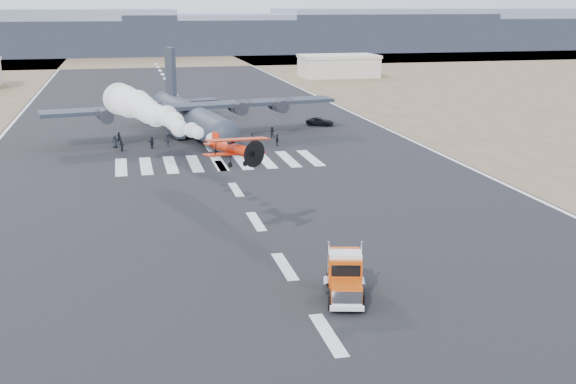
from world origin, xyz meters
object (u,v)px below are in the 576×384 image
object	(u,v)px
crew_b	(272,132)
crew_f	(152,143)
crew_h	(121,146)
crew_c	(168,140)
crew_g	(252,139)
crew_d	(277,140)
semi_truck	(345,275)
aerobatic_biplane	(234,148)
hangar_right	(339,66)
support_vehicle	(320,121)
crew_e	(115,142)
crew_a	(119,138)
transport_aircraft	(191,115)

from	to	relation	value
crew_b	crew_f	bearing A→B (deg)	28.32
crew_b	crew_h	world-z (taller)	crew_b
crew_c	crew_g	bearing A→B (deg)	24.58
crew_d	crew_f	distance (m)	17.39
crew_d	crew_f	xyz separation A→B (m)	(-17.28, 1.96, 0.02)
semi_truck	crew_f	distance (m)	56.38
aerobatic_biplane	crew_h	size ratio (longest dim) A/B	3.72
hangar_right	aerobatic_biplane	xyz separation A→B (m)	(-49.04, -133.32, 5.43)
support_vehicle	crew_d	size ratio (longest dim) A/B	2.81
aerobatic_biplane	crew_c	distance (m)	46.08
support_vehicle	crew_c	bearing A→B (deg)	145.91
crew_e	support_vehicle	bearing A→B (deg)	-166.84
aerobatic_biplane	crew_f	xyz separation A→B (m)	(-4.74, 44.22, -7.61)
hangar_right	crew_c	bearing A→B (deg)	-120.36
crew_b	crew_f	world-z (taller)	crew_f
hangar_right	crew_f	xyz separation A→B (m)	(-53.78, -89.10, -2.18)
support_vehicle	crew_c	distance (m)	28.46
crew_a	crew_h	distance (m)	6.27
semi_truck	crew_g	xyz separation A→B (m)	(3.54, 55.17, -0.70)
aerobatic_biplane	hangar_right	bearing A→B (deg)	54.35
transport_aircraft	crew_b	distance (m)	12.37
aerobatic_biplane	transport_aircraft	xyz separation A→B (m)	(1.53, 52.32, -5.20)
hangar_right	crew_a	xyz separation A→B (m)	(-58.15, -84.02, -2.19)
support_vehicle	semi_truck	bearing A→B (deg)	-164.24
crew_b	crew_g	size ratio (longest dim) A/B	0.94
transport_aircraft	crew_g	bearing A→B (deg)	-56.41
hangar_right	crew_a	world-z (taller)	hangar_right
crew_h	aerobatic_biplane	bearing A→B (deg)	-13.46
crew_f	crew_h	size ratio (longest dim) A/B	1.04
aerobatic_biplane	crew_a	distance (m)	50.72
crew_a	crew_g	bearing A→B (deg)	-175.16
aerobatic_biplane	transport_aircraft	distance (m)	52.60
aerobatic_biplane	crew_b	size ratio (longest dim) A/B	3.68
hangar_right	transport_aircraft	world-z (taller)	transport_aircraft
crew_a	crew_h	world-z (taller)	crew_a
crew_d	crew_e	distance (m)	22.51
transport_aircraft	crew_d	xyz separation A→B (m)	(11.01, -10.06, -2.43)
semi_truck	crew_f	world-z (taller)	semi_truck
crew_d	crew_h	xyz separation A→B (m)	(-21.40, 0.78, -0.01)
support_vehicle	hangar_right	bearing A→B (deg)	10.83
crew_a	transport_aircraft	bearing A→B (deg)	-143.32
hangar_right	crew_d	world-z (taller)	hangar_right
crew_c	crew_f	xyz separation A→B (m)	(-2.27, -1.17, -0.09)
crew_c	crew_b	bearing A→B (deg)	42.82
semi_truck	crew_f	bearing A→B (deg)	115.19
crew_a	crew_e	distance (m)	3.41
crew_e	crew_g	bearing A→B (deg)	167.26
crew_a	crew_d	world-z (taller)	crew_a
crew_c	crew_f	world-z (taller)	crew_c
crew_e	crew_g	world-z (taller)	crew_g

